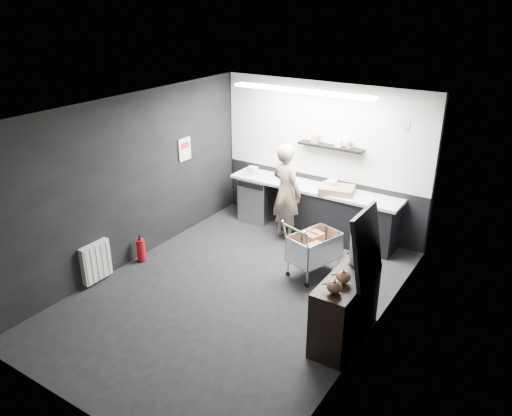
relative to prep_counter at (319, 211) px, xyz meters
The scene contains 22 objects.
floor 2.47m from the prep_counter, 93.20° to the right, with size 5.50×5.50×0.00m, color black.
ceiling 3.30m from the prep_counter, 93.20° to the right, with size 5.50×5.50×0.00m, color silver.
wall_back 0.96m from the prep_counter, 112.30° to the left, with size 5.50×5.50×0.00m, color black.
wall_front 5.25m from the prep_counter, 91.50° to the right, with size 5.50×5.50×0.00m, color black.
wall_left 3.35m from the prep_counter, 131.43° to the right, with size 5.50×5.50×0.00m, color black.
wall_right 3.18m from the prep_counter, 52.38° to the right, with size 5.50×5.50×0.00m, color black.
kitchen_wall_panel 1.43m from the prep_counter, 113.58° to the left, with size 3.95×0.02×1.70m, color silver.
dado_panel 0.34m from the prep_counter, 113.58° to the left, with size 3.95×0.02×1.00m, color black.
floating_shelf 1.18m from the prep_counter, 72.13° to the left, with size 1.20×0.22×0.04m, color black.
wall_clock 2.13m from the prep_counter, 13.36° to the left, with size 0.20×0.20×0.03m, color silver.
poster 2.63m from the prep_counter, 152.11° to the right, with size 0.02×0.30×0.40m, color silver.
poster_red_band 2.66m from the prep_counter, 152.05° to the right, with size 0.01×0.22×0.10m, color red.
radiator 3.92m from the prep_counter, 122.01° to the right, with size 0.10×0.50×0.60m, color silver.
ceiling_strip 2.29m from the prep_counter, 103.37° to the right, with size 2.40×0.20×0.04m, color white.
prep_counter is the anchor object (origin of this frame).
person 0.75m from the prep_counter, 133.60° to the right, with size 0.64×0.42×1.76m, color #C4B39B.
shopping_cart 1.45m from the prep_counter, 66.59° to the right, with size 0.74×1.00×0.93m.
sideboard 3.00m from the prep_counter, 57.07° to the right, with size 0.51×1.20×1.79m.
fire_extinguisher 3.19m from the prep_counter, 128.63° to the right, with size 0.14×0.14×0.45m.
cardboard_box 0.61m from the prep_counter, ahead, with size 0.57×0.43×0.11m, color #8D6C4B.
pink_tub 0.58m from the prep_counter, ahead, with size 0.18×0.18×0.18m, color white.
white_container 1.49m from the prep_counter, behind, with size 0.17×0.13×0.15m, color silver.
Camera 1 is at (3.65, -5.11, 4.05)m, focal length 35.00 mm.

